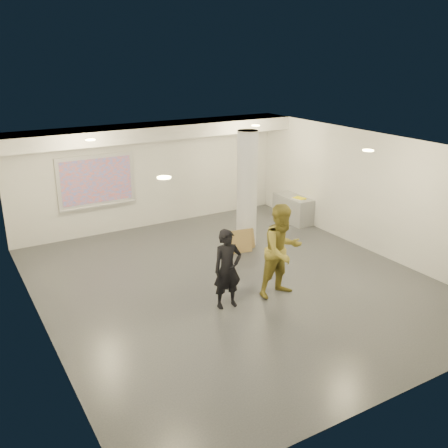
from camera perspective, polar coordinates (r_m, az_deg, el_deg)
floor at (r=11.11m, az=1.05°, el=-6.69°), size 8.00×9.00×0.01m
ceiling at (r=10.16m, az=1.15°, el=8.71°), size 8.00×9.00×0.01m
wall_back at (r=14.42m, az=-8.31°, el=5.58°), size 8.00×0.01×3.00m
wall_front at (r=7.39m, az=19.84°, el=-9.01°), size 8.00×0.01×3.00m
wall_left at (r=9.23m, az=-20.64°, el=-3.39°), size 0.01×9.00×3.00m
wall_right at (r=12.99m, az=16.36°, el=3.48°), size 0.01×9.00×3.00m
soffit_band at (r=13.66m, az=-7.68°, el=10.51°), size 8.00×1.10×0.36m
downlight_nw at (r=11.57m, az=-15.02°, el=9.27°), size 0.22×0.22×0.02m
downlight_ne at (r=13.41m, az=3.64°, el=11.17°), size 0.22×0.22×0.02m
downlight_sw at (r=7.86m, az=-6.87°, el=5.30°), size 0.22×0.22×0.02m
downlight_se at (r=10.38m, az=16.15°, el=8.08°), size 0.22×0.22×0.02m
column at (r=12.76m, az=2.64°, el=3.97°), size 0.52×0.52×3.00m
projection_screen at (r=13.87m, az=-14.37°, el=4.75°), size 2.10×0.13×1.42m
credenza at (r=15.00m, az=7.89°, el=1.73°), size 0.57×1.33×0.77m
papers_stack at (r=14.67m, az=8.54°, el=2.91°), size 0.39×0.44×0.02m
postit_pad at (r=14.66m, az=8.61°, el=2.92°), size 0.32×0.38×0.03m
cardboard_back at (r=12.79m, az=2.74°, el=-1.81°), size 0.50×0.27×0.53m
cardboard_front at (r=12.59m, az=2.01°, el=-1.98°), size 0.56×0.23×0.60m
woman at (r=9.79m, az=0.40°, el=-5.16°), size 0.62×0.44×1.62m
man at (r=10.27m, az=6.67°, el=-3.04°), size 1.00×0.80×1.97m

